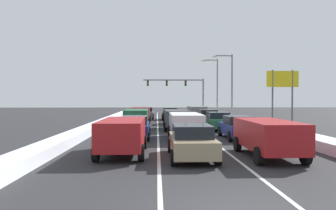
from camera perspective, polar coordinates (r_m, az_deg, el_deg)
name	(u,v)px	position (r m, az deg, el deg)	size (l,w,h in m)	color
ground_plane	(178,129)	(27.70, 1.71, -4.34)	(130.48, 130.48, 0.00)	#28282B
lane_stripe_between_right_lane_and_center_lane	(191,124)	(32.82, 4.11, -3.47)	(0.14, 55.20, 0.01)	silver
lane_stripe_between_center_lane_and_left_lane	(158,125)	(32.64, -1.85, -3.49)	(0.14, 55.20, 0.01)	silver
snow_bank_right_shoulder	(242,122)	(33.78, 13.10, -2.89)	(1.51, 55.20, 0.56)	silver
snow_bank_left_shoulder	(105,122)	(33.03, -11.09, -2.98)	(1.21, 55.20, 0.55)	silver
suv_red_right_lane_nearest	(268,135)	(15.27, 17.31, -5.10)	(2.16, 4.90, 1.67)	maroon
sedan_navy_right_lane_second	(238,127)	(21.74, 12.34, -3.87)	(2.00, 4.50, 1.51)	navy
sedan_green_right_lane_third	(217,121)	(27.42, 8.78, -2.81)	(2.00, 4.50, 1.51)	#1E5633
sedan_maroon_right_lane_fourth	(208,117)	(33.20, 7.07, -2.10)	(2.00, 4.50, 1.51)	maroon
suv_gray_right_lane_fifth	(197,112)	(39.91, 5.12, -1.18)	(2.16, 4.90, 1.67)	slate
sedan_tan_center_lane_nearest	(192,141)	(14.38, 4.24, -6.46)	(2.00, 4.50, 1.51)	#937F60
suv_white_center_lane_second	(185,123)	(21.15, 3.11, -3.30)	(2.16, 4.90, 1.67)	silver
suv_charcoal_center_lane_third	(176,118)	(27.26, 1.49, -2.29)	(2.16, 4.90, 1.67)	#38383D
sedan_silver_center_lane_fourth	(175,117)	(33.10, 1.22, -2.10)	(2.00, 4.50, 1.51)	#B7BABF
sedan_black_center_lane_fifth	(170,114)	(39.84, 0.35, -1.54)	(2.00, 4.50, 1.51)	black
suv_red_left_lane_nearest	(123,133)	(15.42, -8.06, -5.00)	(2.16, 4.90, 1.67)	maroon
sedan_navy_left_lane_second	(135,127)	(21.53, -5.90, -3.90)	(2.00, 4.50, 1.51)	navy
suv_green_left_lane_third	(137,117)	(28.68, -5.60, -2.12)	(2.16, 4.90, 1.67)	#1E5633
suv_maroon_left_lane_fourth	(140,113)	(34.99, -4.93, -1.52)	(2.16, 4.90, 1.67)	maroon
sedan_gray_left_lane_fifth	(146,113)	(41.66, -3.91, -1.42)	(2.00, 4.50, 1.51)	slate
traffic_light_gantry	(182,87)	(57.82, 2.53, 3.25)	(10.94, 0.47, 6.20)	slate
street_lamp_right_near	(229,81)	(41.14, 10.82, 4.27)	(2.66, 0.36, 8.16)	gray
street_lamp_right_mid	(215,82)	(50.99, 8.38, 4.07)	(2.66, 0.36, 8.81)	gray
roadside_sign_right	(282,85)	(34.00, 19.68, 3.40)	(3.20, 0.16, 5.50)	#59595B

